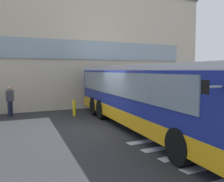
% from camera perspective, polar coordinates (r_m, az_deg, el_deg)
% --- Properties ---
extents(ground_plane, '(80.00, 90.00, 0.02)m').
position_cam_1_polar(ground_plane, '(11.12, -1.75, -8.44)').
color(ground_plane, '#2B2B2D').
rests_on(ground_plane, ground).
extents(bay_paint_stripes, '(4.40, 3.96, 0.01)m').
position_cam_1_polar(bay_paint_stripes, '(8.97, 22.23, -11.90)').
color(bay_paint_stripes, silver).
rests_on(bay_paint_stripes, ground).
extents(terminal_building, '(23.52, 13.80, 8.26)m').
position_cam_1_polar(terminal_building, '(21.87, -16.43, 8.68)').
color(terminal_building, beige).
rests_on(terminal_building, ground).
extents(bus_main_foreground, '(4.32, 12.53, 2.70)m').
position_cam_1_polar(bus_main_foreground, '(11.04, 7.77, -1.48)').
color(bus_main_foreground, navy).
rests_on(bus_main_foreground, ground).
extents(passenger_at_curb_edge, '(0.43, 0.46, 1.68)m').
position_cam_1_polar(passenger_at_curb_edge, '(14.87, -21.63, -1.78)').
color(passenger_at_curb_edge, '#1E2338').
rests_on(passenger_at_curb_edge, ground).
extents(safety_bollard_yellow, '(0.18, 0.18, 0.90)m').
position_cam_1_polar(safety_bollard_yellow, '(14.28, -8.35, -3.69)').
color(safety_bollard_yellow, yellow).
rests_on(safety_bollard_yellow, ground).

